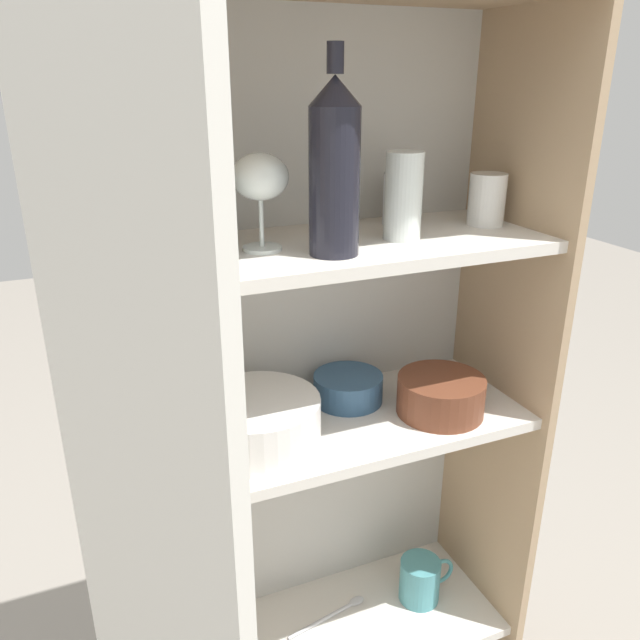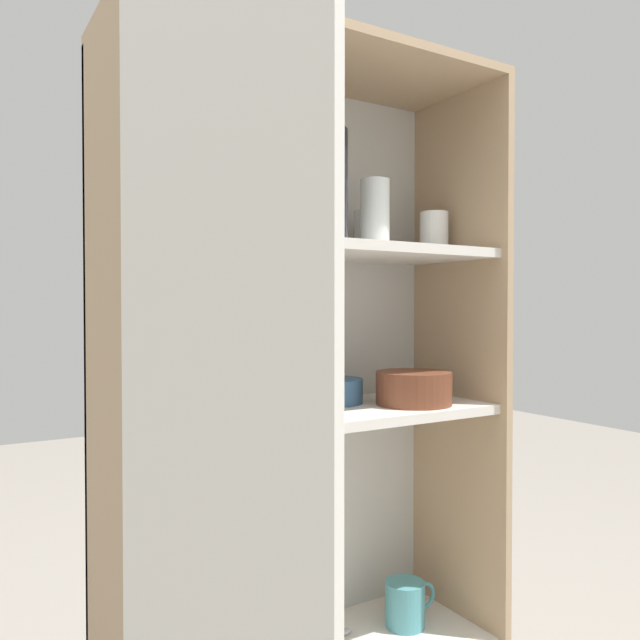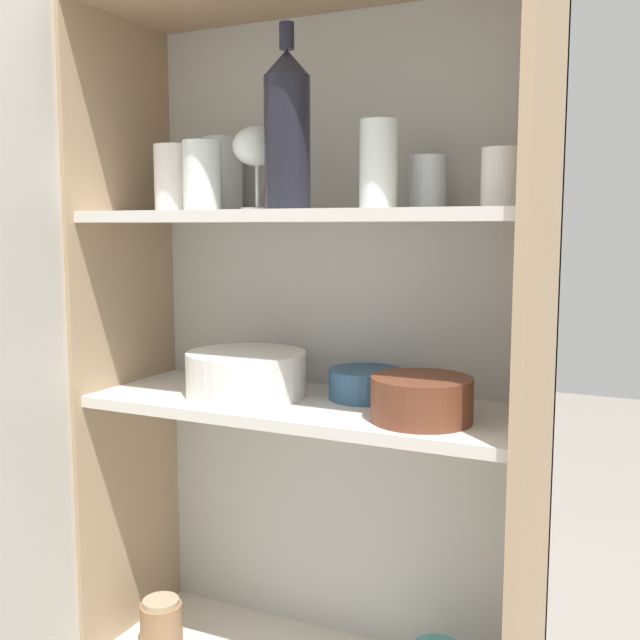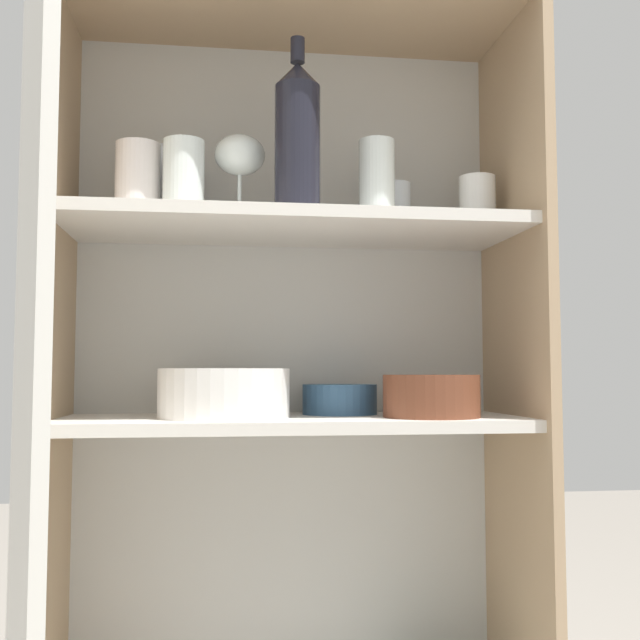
{
  "view_description": "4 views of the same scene",
  "coord_description": "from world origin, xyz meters",
  "views": [
    {
      "loc": [
        -0.37,
        -0.76,
        1.35
      ],
      "look_at": [
        0.02,
        0.18,
        0.96
      ],
      "focal_mm": 35.0,
      "sensor_mm": 36.0,
      "label": 1
    },
    {
      "loc": [
        -0.63,
        -0.93,
        0.98
      ],
      "look_at": [
        0.04,
        0.18,
        0.95
      ],
      "focal_mm": 35.0,
      "sensor_mm": 36.0,
      "label": 2
    },
    {
      "loc": [
        0.58,
        -1.02,
        1.08
      ],
      "look_at": [
        0.02,
        0.17,
        0.91
      ],
      "focal_mm": 42.0,
      "sensor_mm": 36.0,
      "label": 3
    },
    {
      "loc": [
        -0.12,
        -1.12,
        0.85
      ],
      "look_at": [
        0.05,
        0.14,
        0.94
      ],
      "focal_mm": 42.0,
      "sensor_mm": 36.0,
      "label": 4
    }
  ],
  "objects": [
    {
      "name": "wine_glass_0",
      "position": [
        -0.09,
        0.14,
        1.21
      ],
      "size": [
        0.09,
        0.09,
        0.15
      ],
      "color": "white",
      "rests_on": "shelf_board_upper"
    },
    {
      "name": "mixing_bowl_large",
      "position": [
        0.23,
        0.1,
        0.81
      ],
      "size": [
        0.16,
        0.16,
        0.07
      ],
      "color": "brown",
      "rests_on": "shelf_board_middle"
    },
    {
      "name": "shelf_board_middle",
      "position": [
        0.0,
        0.14,
        0.76
      ],
      "size": [
        0.77,
        0.29,
        0.02
      ],
      "primitive_type": "cube",
      "color": "silver"
    },
    {
      "name": "tumbler_glass_4",
      "position": [
        -0.22,
        0.23,
        1.18
      ],
      "size": [
        0.08,
        0.08,
        0.14
      ],
      "color": "white",
      "rests_on": "shelf_board_upper"
    },
    {
      "name": "tumbler_glass_2",
      "position": [
        0.33,
        0.15,
        1.15
      ],
      "size": [
        0.07,
        0.07,
        0.09
      ],
      "color": "white",
      "rests_on": "shelf_board_upper"
    },
    {
      "name": "cupboard_top_panel",
      "position": [
        0.0,
        0.14,
        1.48
      ],
      "size": [
        0.81,
        0.32,
        0.02
      ],
      "primitive_type": "cube",
      "color": "tan",
      "rests_on": "cupboard_side_left"
    },
    {
      "name": "tumbler_glass_1",
      "position": [
        -0.18,
        0.11,
        1.17
      ],
      "size": [
        0.07,
        0.07,
        0.12
      ],
      "color": "white",
      "rests_on": "shelf_board_upper"
    },
    {
      "name": "cupboard_side_right",
      "position": [
        0.39,
        0.14,
        0.73
      ],
      "size": [
        0.02,
        0.32,
        1.47
      ],
      "primitive_type": "cube",
      "color": "tan",
      "rests_on": "ground_plane"
    },
    {
      "name": "tumbler_glass_0",
      "position": [
        0.14,
        0.12,
        1.17
      ],
      "size": [
        0.06,
        0.06,
        0.14
      ],
      "color": "white",
      "rests_on": "shelf_board_upper"
    },
    {
      "name": "cupboard_door",
      "position": [
        -0.34,
        -0.21,
        0.73
      ],
      "size": [
        0.13,
        0.39,
        1.47
      ],
      "color": "silver",
      "rests_on": "ground_plane"
    },
    {
      "name": "tumbler_glass_5",
      "position": [
        -0.26,
        0.13,
        1.17
      ],
      "size": [
        0.07,
        0.07,
        0.12
      ],
      "color": "silver",
      "rests_on": "shelf_board_upper"
    },
    {
      "name": "wine_bottle",
      "position": [
        0.0,
        0.08,
        1.23
      ],
      "size": [
        0.07,
        0.07,
        0.29
      ],
      "color": "black",
      "rests_on": "shelf_board_upper"
    },
    {
      "name": "cupboard_side_left",
      "position": [
        -0.39,
        0.14,
        0.73
      ],
      "size": [
        0.02,
        0.32,
        1.47
      ],
      "primitive_type": "cube",
      "color": "tan",
      "rests_on": "ground_plane"
    },
    {
      "name": "plate_stack_white",
      "position": [
        -0.12,
        0.13,
        0.81
      ],
      "size": [
        0.22,
        0.22,
        0.08
      ],
      "color": "white",
      "rests_on": "shelf_board_middle"
    },
    {
      "name": "serving_bowl_small",
      "position": [
        0.09,
        0.2,
        0.8
      ],
      "size": [
        0.13,
        0.13,
        0.05
      ],
      "color": "#33567A",
      "rests_on": "shelf_board_middle"
    },
    {
      "name": "shelf_board_upper",
      "position": [
        0.0,
        0.14,
        1.09
      ],
      "size": [
        0.77,
        0.29,
        0.02
      ],
      "primitive_type": "cube",
      "color": "silver"
    },
    {
      "name": "cupboard_back_panel",
      "position": [
        0.0,
        0.29,
        0.73
      ],
      "size": [
        0.81,
        0.02,
        1.47
      ],
      "primitive_type": "cube",
      "color": "silver",
      "rests_on": "ground_plane"
    },
    {
      "name": "tumbler_glass_3",
      "position": [
        0.19,
        0.22,
        1.15
      ],
      "size": [
        0.06,
        0.06,
        0.09
      ],
      "color": "white",
      "rests_on": "shelf_board_upper"
    }
  ]
}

